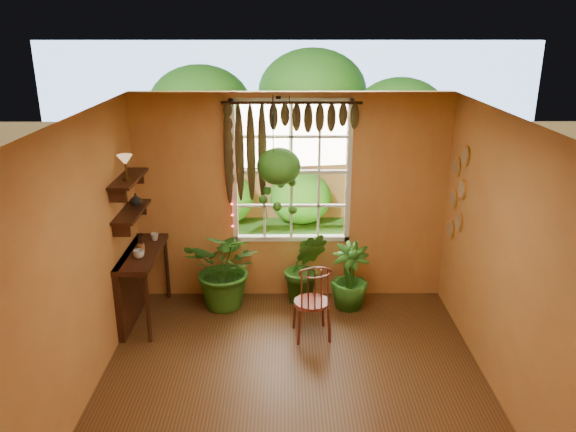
# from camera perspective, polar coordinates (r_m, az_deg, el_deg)

# --- Properties ---
(floor) EXTENTS (4.50, 4.50, 0.00)m
(floor) POSITION_cam_1_polar(r_m,az_deg,el_deg) (5.79, 0.57, -18.03)
(floor) COLOR brown
(floor) RESTS_ON ground
(ceiling) EXTENTS (4.50, 4.50, 0.00)m
(ceiling) POSITION_cam_1_polar(r_m,az_deg,el_deg) (4.69, 0.68, 9.33)
(ceiling) COLOR white
(ceiling) RESTS_ON wall_back
(wall_back) EXTENTS (4.00, 0.00, 4.00)m
(wall_back) POSITION_cam_1_polar(r_m,az_deg,el_deg) (7.19, 0.35, 1.75)
(wall_back) COLOR #CC8F45
(wall_back) RESTS_ON floor
(wall_left) EXTENTS (0.00, 4.50, 4.50)m
(wall_left) POSITION_cam_1_polar(r_m,az_deg,el_deg) (5.44, -21.05, -5.47)
(wall_left) COLOR #CC8F45
(wall_left) RESTS_ON floor
(wall_right) EXTENTS (0.00, 4.50, 4.50)m
(wall_right) POSITION_cam_1_polar(r_m,az_deg,el_deg) (5.50, 22.04, -5.35)
(wall_right) COLOR #CC8F45
(wall_right) RESTS_ON floor
(window) EXTENTS (1.52, 0.10, 1.86)m
(window) POSITION_cam_1_polar(r_m,az_deg,el_deg) (7.13, 0.35, 4.51)
(window) COLOR white
(window) RESTS_ON wall_back
(valance_vine) EXTENTS (1.70, 0.12, 1.10)m
(valance_vine) POSITION_cam_1_polar(r_m,az_deg,el_deg) (6.89, -0.34, 8.91)
(valance_vine) COLOR #33190E
(valance_vine) RESTS_ON window
(string_lights) EXTENTS (0.03, 0.03, 1.54)m
(string_lights) POSITION_cam_1_polar(r_m,az_deg,el_deg) (7.06, -5.84, 4.69)
(string_lights) COLOR #FF2633
(string_lights) RESTS_ON window
(wall_plates) EXTENTS (0.04, 0.32, 1.10)m
(wall_plates) POSITION_cam_1_polar(r_m,az_deg,el_deg) (7.00, 16.82, 2.14)
(wall_plates) COLOR beige
(wall_plates) RESTS_ON wall_right
(counter_ledge) EXTENTS (0.40, 1.20, 0.90)m
(counter_ledge) POSITION_cam_1_polar(r_m,az_deg,el_deg) (7.12, -15.26, -6.05)
(counter_ledge) COLOR #33190E
(counter_ledge) RESTS_ON floor
(shelf_lower) EXTENTS (0.25, 0.90, 0.04)m
(shelf_lower) POSITION_cam_1_polar(r_m,az_deg,el_deg) (6.80, -15.59, 0.43)
(shelf_lower) COLOR #33190E
(shelf_lower) RESTS_ON wall_left
(shelf_upper) EXTENTS (0.25, 0.90, 0.04)m
(shelf_upper) POSITION_cam_1_polar(r_m,az_deg,el_deg) (6.69, -15.90, 3.68)
(shelf_upper) COLOR #33190E
(shelf_upper) RESTS_ON wall_left
(backyard) EXTENTS (14.00, 10.00, 12.00)m
(backyard) POSITION_cam_1_polar(r_m,az_deg,el_deg) (11.71, 1.28, 8.20)
(backyard) COLOR #205819
(backyard) RESTS_ON ground
(windsor_chair) EXTENTS (0.46, 0.49, 1.10)m
(windsor_chair) POSITION_cam_1_polar(r_m,az_deg,el_deg) (6.59, 2.47, -9.74)
(windsor_chair) COLOR maroon
(windsor_chair) RESTS_ON floor
(potted_plant_left) EXTENTS (1.19, 1.10, 1.09)m
(potted_plant_left) POSITION_cam_1_polar(r_m,az_deg,el_deg) (7.19, -6.25, -5.24)
(potted_plant_left) COLOR #164E15
(potted_plant_left) RESTS_ON floor
(potted_plant_mid) EXTENTS (0.57, 0.47, 0.99)m
(potted_plant_mid) POSITION_cam_1_polar(r_m,az_deg,el_deg) (7.28, 1.76, -5.23)
(potted_plant_mid) COLOR #164E15
(potted_plant_mid) RESTS_ON floor
(potted_plant_right) EXTENTS (0.51, 0.51, 0.86)m
(potted_plant_right) POSITION_cam_1_polar(r_m,az_deg,el_deg) (7.22, 6.28, -6.13)
(potted_plant_right) COLOR #164E15
(potted_plant_right) RESTS_ON floor
(hanging_basket) EXTENTS (0.53, 0.53, 1.41)m
(hanging_basket) POSITION_cam_1_polar(r_m,az_deg,el_deg) (6.71, -0.95, 4.81)
(hanging_basket) COLOR black
(hanging_basket) RESTS_ON ceiling
(cup_a) EXTENTS (0.16, 0.16, 0.10)m
(cup_a) POSITION_cam_1_polar(r_m,az_deg,el_deg) (6.74, -14.92, -3.76)
(cup_a) COLOR silver
(cup_a) RESTS_ON counter_ledge
(cup_b) EXTENTS (0.13, 0.13, 0.09)m
(cup_b) POSITION_cam_1_polar(r_m,az_deg,el_deg) (7.24, -13.39, -2.06)
(cup_b) COLOR beige
(cup_b) RESTS_ON counter_ledge
(brush_jar) EXTENTS (0.08, 0.08, 0.30)m
(brush_jar) POSITION_cam_1_polar(r_m,az_deg,el_deg) (6.90, -14.74, -2.61)
(brush_jar) COLOR #94562B
(brush_jar) RESTS_ON counter_ledge
(shelf_vase) EXTENTS (0.18, 0.18, 0.15)m
(shelf_vase) POSITION_cam_1_polar(r_m,az_deg,el_deg) (6.95, -15.22, 1.65)
(shelf_vase) COLOR #B2AD99
(shelf_vase) RESTS_ON shelf_lower
(tiffany_lamp) EXTENTS (0.17, 0.17, 0.29)m
(tiffany_lamp) POSITION_cam_1_polar(r_m,az_deg,el_deg) (6.52, -16.22, 5.34)
(tiffany_lamp) COLOR #533B17
(tiffany_lamp) RESTS_ON shelf_upper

